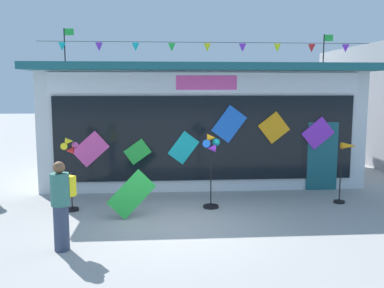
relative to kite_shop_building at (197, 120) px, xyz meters
name	(u,v)px	position (x,y,z in m)	size (l,w,h in m)	color
ground_plane	(176,226)	(-0.98, -5.99, -1.85)	(80.00, 80.00, 0.00)	#9E9B99
kite_shop_building	(197,120)	(0.00, 0.00, 0.00)	(9.90, 6.78, 4.97)	silver
wind_spinner_far_left	(70,162)	(-3.48, -4.64, -0.63)	(0.40, 0.31, 1.81)	black
wind_spinner_left	(211,159)	(-0.06, -4.64, -0.59)	(0.46, 0.39, 1.88)	black
wind_spinner_center_left	(345,162)	(3.47, -4.42, -0.78)	(0.54, 0.29, 1.60)	black
person_near_camera	(61,204)	(-3.14, -7.19, -0.96)	(0.44, 0.47, 1.68)	#333D56
display_kite_on_ground	(132,194)	(-1.98, -5.33, -1.28)	(0.58, 0.03, 1.05)	green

